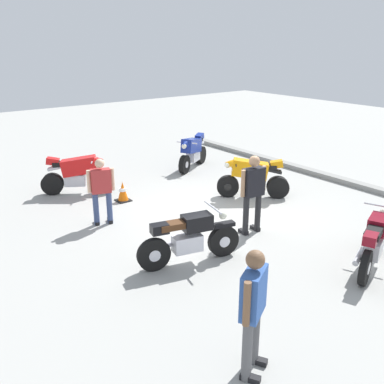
# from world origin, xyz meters

# --- Properties ---
(ground_plane) EXTENTS (40.00, 40.00, 0.00)m
(ground_plane) POSITION_xyz_m (0.00, 0.00, 0.00)
(ground_plane) COLOR #9E9E99
(curb_edge) EXTENTS (14.00, 0.30, 0.15)m
(curb_edge) POSITION_xyz_m (0.00, 4.60, 0.07)
(curb_edge) COLOR gray
(curb_edge) RESTS_ON ground
(motorcycle_red_sportbike) EXTENTS (1.19, 1.76, 1.14)m
(motorcycle_red_sportbike) POSITION_xyz_m (-3.61, -2.13, 0.59)
(motorcycle_red_sportbike) COLOR black
(motorcycle_red_sportbike) RESTS_ON ground
(motorcycle_black_cruiser) EXTENTS (0.84, 2.06, 1.09)m
(motorcycle_black_cruiser) POSITION_xyz_m (1.47, -2.06, 0.52)
(motorcycle_black_cruiser) COLOR black
(motorcycle_black_cruiser) RESTS_ON ground
(motorcycle_orange_sportbike) EXTENTS (1.43, 1.60, 1.14)m
(motorcycle_orange_sportbike) POSITION_xyz_m (-0.46, 1.53, 0.59)
(motorcycle_orange_sportbike) COLOR black
(motorcycle_orange_sportbike) RESTS_ON ground
(motorcycle_blue_sportbike) EXTENTS (1.14, 1.79, 1.14)m
(motorcycle_blue_sportbike) POSITION_xyz_m (-3.71, 1.96, 0.59)
(motorcycle_blue_sportbike) COLOR black
(motorcycle_blue_sportbike) RESTS_ON ground
(motorcycle_maroon_cruiser) EXTENTS (0.94, 1.99, 1.09)m
(motorcycle_maroon_cruiser) POSITION_xyz_m (3.69, 0.59, 0.52)
(motorcycle_maroon_cruiser) COLOR black
(motorcycle_maroon_cruiser) RESTS_ON ground
(person_in_red_shirt) EXTENTS (0.42, 0.62, 1.57)m
(person_in_red_shirt) POSITION_xyz_m (-1.24, -2.53, 0.88)
(person_in_red_shirt) COLOR #384772
(person_in_red_shirt) RESTS_ON ground
(person_in_black_shirt) EXTENTS (0.33, 0.68, 1.77)m
(person_in_black_shirt) POSITION_xyz_m (1.19, -0.13, 1.02)
(person_in_black_shirt) COLOR #262628
(person_in_black_shirt) RESTS_ON ground
(person_in_blue_shirt) EXTENTS (0.49, 0.62, 1.74)m
(person_in_blue_shirt) POSITION_xyz_m (4.27, -3.17, 1.00)
(person_in_blue_shirt) COLOR #59595B
(person_in_blue_shirt) RESTS_ON ground
(traffic_cone) EXTENTS (0.36, 0.36, 0.53)m
(traffic_cone) POSITION_xyz_m (-2.33, -1.42, 0.26)
(traffic_cone) COLOR black
(traffic_cone) RESTS_ON ground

